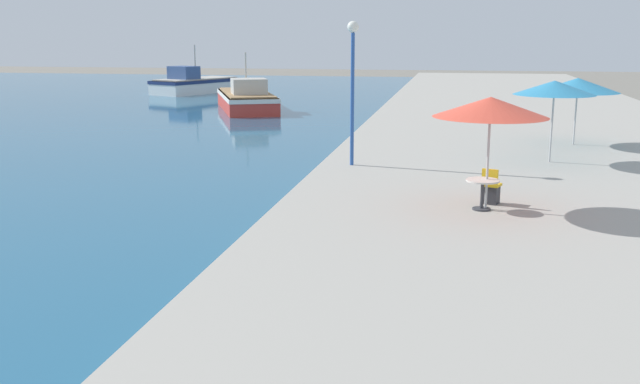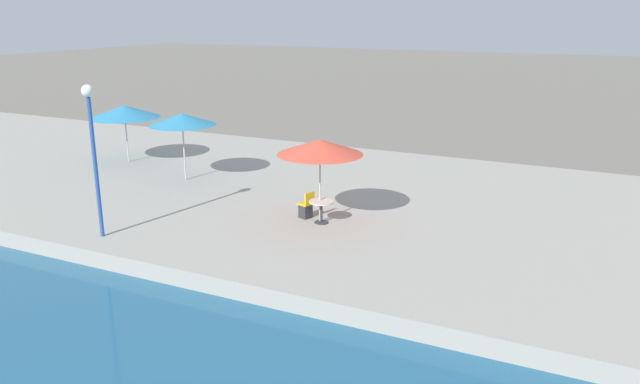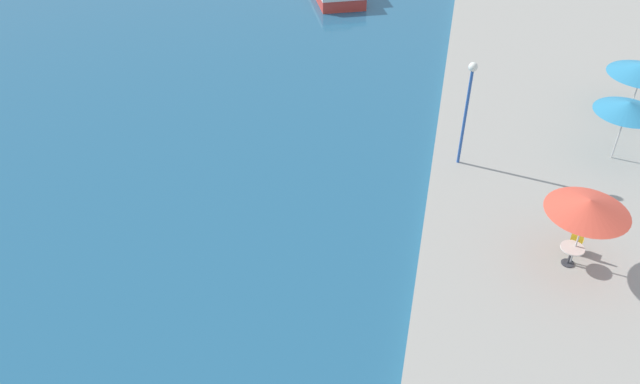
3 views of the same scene
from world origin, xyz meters
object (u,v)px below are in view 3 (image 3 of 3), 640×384
object	(u,v)px
cafe_umbrella_pink	(589,206)
cafe_table	(571,252)
lamppost	(468,97)
cafe_umbrella_white	(628,107)
cafe_chair_left	(575,245)

from	to	relation	value
cafe_umbrella_pink	cafe_table	xyz separation A→B (m)	(-0.10, -0.10, -1.93)
cafe_umbrella_pink	lamppost	world-z (taller)	lamppost
cafe_umbrella_pink	cafe_umbrella_white	distance (m)	7.51
cafe_umbrella_white	cafe_chair_left	world-z (taller)	cafe_umbrella_white
cafe_umbrella_pink	cafe_table	bearing A→B (deg)	-135.40
lamppost	cafe_table	bearing A→B (deg)	-54.03
cafe_umbrella_white	lamppost	bearing A→B (deg)	-164.47
cafe_table	lamppost	distance (m)	7.21
cafe_umbrella_white	lamppost	world-z (taller)	lamppost
cafe_umbrella_white	lamppost	xyz separation A→B (m)	(-6.39, -1.78, 0.64)
cafe_umbrella_pink	cafe_umbrella_white	size ratio (longest dim) A/B	1.01
cafe_chair_left	lamppost	distance (m)	6.95
cafe_table	cafe_chair_left	xyz separation A→B (m)	(0.25, 0.68, -0.21)
cafe_table	lamppost	size ratio (longest dim) A/B	0.18
cafe_umbrella_white	lamppost	size ratio (longest dim) A/B	0.59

